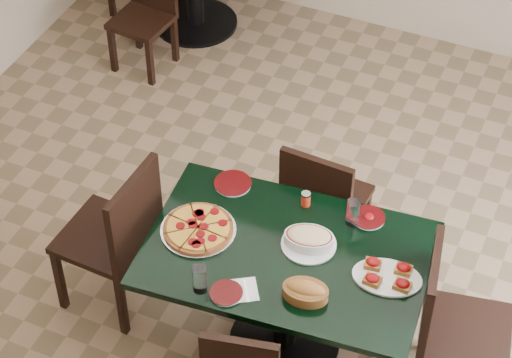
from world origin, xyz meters
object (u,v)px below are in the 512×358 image
at_px(bread_basket, 306,291).
at_px(bruschetta_platter, 387,275).
at_px(back_chair_near, 147,8).
at_px(pepperoni_pizza, 198,229).
at_px(main_table, 286,276).
at_px(lasagna_casserole, 309,239).
at_px(chair_left, 119,232).
at_px(chair_far, 322,200).
at_px(chair_right, 449,319).

xyz_separation_m(bread_basket, bruschetta_platter, (0.32, 0.26, -0.02)).
distance_m(back_chair_near, pepperoni_pizza, 2.49).
height_order(main_table, lasagna_casserole, lasagna_casserole).
height_order(back_chair_near, bread_basket, bread_basket).
height_order(chair_left, back_chair_near, chair_left).
relative_size(chair_far, lasagna_casserole, 3.21).
distance_m(lasagna_casserole, bread_basket, 0.33).
xyz_separation_m(chair_left, pepperoni_pizza, (0.47, 0.02, 0.21)).
distance_m(main_table, bruschetta_platter, 0.55).
xyz_separation_m(chair_far, chair_left, (-0.89, -0.72, 0.06)).
height_order(chair_left, lasagna_casserole, chair_left).
relative_size(pepperoni_pizza, bruschetta_platter, 1.03).
bearing_deg(pepperoni_pizza, bruschetta_platter, 4.96).
bearing_deg(back_chair_near, bruschetta_platter, -33.67).
xyz_separation_m(main_table, chair_right, (0.84, 0.09, -0.03)).
relative_size(chair_far, chair_left, 0.91).
distance_m(chair_left, bread_basket, 1.16).
bearing_deg(pepperoni_pizza, chair_far, 58.94).
bearing_deg(back_chair_near, chair_right, -29.43).
bearing_deg(bread_basket, chair_far, 97.53).
bearing_deg(bruschetta_platter, bread_basket, -149.17).
relative_size(main_table, pepperoni_pizza, 3.84).
height_order(main_table, chair_far, chair_far).
bearing_deg(pepperoni_pizza, back_chair_near, 124.88).
bearing_deg(chair_far, bruschetta_platter, 135.35).
bearing_deg(bruschetta_platter, lasagna_casserole, 164.69).
xyz_separation_m(chair_right, pepperoni_pizza, (-1.30, -0.14, 0.23)).
xyz_separation_m(chair_far, chair_right, (0.89, -0.56, 0.04)).
relative_size(chair_far, bruschetta_platter, 2.40).
bearing_deg(bruschetta_platter, chair_far, 124.08).
relative_size(back_chair_near, pepperoni_pizza, 2.11).
bearing_deg(bread_basket, lasagna_casserole, 101.03).
bearing_deg(main_table, bread_basket, -55.55).
distance_m(chair_right, bread_basket, 0.76).
bearing_deg(lasagna_casserole, bruschetta_platter, -19.11).
relative_size(main_table, lasagna_casserole, 5.28).
xyz_separation_m(lasagna_casserole, bread_basket, (0.11, -0.32, -0.01)).
relative_size(chair_left, lasagna_casserole, 3.54).
distance_m(chair_right, lasagna_casserole, 0.80).
distance_m(main_table, chair_right, 0.84).
height_order(main_table, back_chair_near, back_chair_near).
distance_m(main_table, bread_basket, 0.37).
xyz_separation_m(back_chair_near, bruschetta_platter, (2.39, -1.94, 0.32)).
xyz_separation_m(chair_right, back_chair_near, (-2.72, 1.89, -0.09)).
bearing_deg(chair_right, back_chair_near, 44.75).
bearing_deg(pepperoni_pizza, main_table, 5.95).
distance_m(chair_right, back_chair_near, 3.31).
bearing_deg(main_table, chair_left, 179.45).
bearing_deg(main_table, bruschetta_platter, -0.93).
relative_size(back_chair_near, bruschetta_platter, 2.17).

